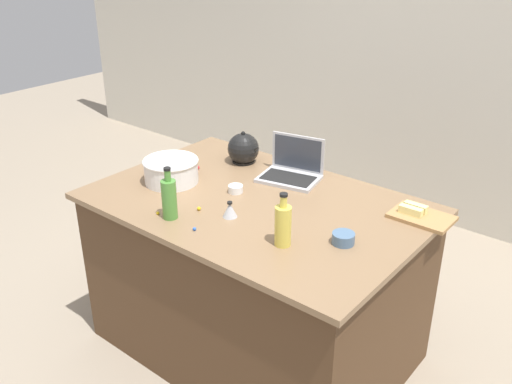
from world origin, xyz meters
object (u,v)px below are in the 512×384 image
Objects in this scene: laptop at (292,170)px; ramekin_small at (236,189)px; kitchen_timer at (230,210)px; cutting_board at (422,217)px; kettle at (243,149)px; bottle_oil at (283,225)px; ramekin_medium at (343,238)px; bottle_olive at (169,198)px; butter_stick_left at (411,211)px; mixing_bowl_large at (171,170)px; butter_stick_right at (416,207)px.

ramekin_small is at bearing -109.55° from laptop.
kitchen_timer is at bearing -86.07° from laptop.
cutting_board is 3.70× the size of ramekin_small.
kitchen_timer is (0.38, -0.55, -0.04)m from kettle.
kettle is (-0.73, 0.60, -0.02)m from bottle_oil.
bottle_olive is at bearing -157.81° from ramekin_medium.
bottle_olive reaches higher than ramekin_small.
kitchen_timer reaches higher than butter_stick_left.
mixing_bowl_large is at bearing 168.61° from kitchen_timer.
bottle_olive is 1.15m from butter_stick_right.
ramekin_small is (-0.81, -0.31, -0.02)m from butter_stick_left.
kitchen_timer is (-0.54, -0.12, 0.01)m from ramekin_medium.
kettle is at bearing 178.62° from laptop.
butter_stick_left is (0.87, 0.71, -0.07)m from bottle_olive.
butter_stick_right is 1.12× the size of ramekin_medium.
butter_stick_right is at bearing 74.59° from ramekin_medium.
laptop reaches higher than ramekin_small.
butter_stick_right reaches higher than ramekin_small.
butter_stick_left reaches higher than ramekin_medium.
butter_stick_left is (0.32, 0.57, -0.06)m from bottle_oil.
mixing_bowl_large is 0.47m from kettle.
butter_stick_left is 1.12× the size of ramekin_medium.
ramekin_small is at bearing 172.15° from ramekin_medium.
ramekin_medium reaches higher than cutting_board.
bottle_olive is at bearing -166.44° from bottle_oil.
butter_stick_left is 0.05m from butter_stick_right.
ramekin_medium is (0.58, -0.42, -0.02)m from laptop.
butter_stick_left and butter_stick_right have the same top height.
ramekin_small is at bearing 151.75° from bottle_oil.
bottle_oil is at bearing 13.56° from bottle_olive.
bottle_oil is 0.96× the size of bottle_olive.
bottle_olive reaches higher than mixing_bowl_large.
cutting_board is 0.06m from butter_stick_right.
kitchen_timer is (0.15, -0.22, 0.02)m from ramekin_small.
bottle_olive reaches higher than kitchen_timer.
kettle reaches higher than butter_stick_left.
kitchen_timer is at bearing -54.75° from ramekin_small.
ramekin_medium is at bearing 12.75° from kitchen_timer.
butter_stick_right is at bearing 21.87° from mixing_bowl_large.
bottle_oil reaches higher than ramekin_medium.
cutting_board is 2.54× the size of butter_stick_right.
mixing_bowl_large reaches higher than ramekin_medium.
bottle_oil is 0.66m from butter_stick_left.
laptop reaches higher than mixing_bowl_large.
bottle_olive reaches higher than cutting_board.
cutting_board is at bearing 38.54° from bottle_olive.
bottle_olive is 1.19× the size of kettle.
cutting_board is 2.84× the size of ramekin_medium.
kitchen_timer is (-0.66, -0.57, -0.00)m from butter_stick_right.
kettle is at bearing 124.82° from kitchen_timer.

